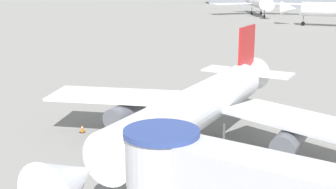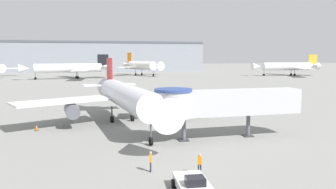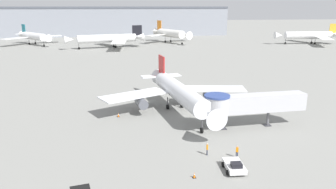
{
  "view_description": "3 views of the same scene",
  "coord_description": "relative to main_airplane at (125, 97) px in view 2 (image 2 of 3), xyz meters",
  "views": [
    {
      "loc": [
        18.38,
        -25.73,
        13.77
      ],
      "look_at": [
        -2.05,
        1.26,
        5.0
      ],
      "focal_mm": 50.0,
      "sensor_mm": 36.0,
      "label": 1
    },
    {
      "loc": [
        -3.6,
        -41.38,
        9.16
      ],
      "look_at": [
        5.6,
        3.47,
        3.91
      ],
      "focal_mm": 35.0,
      "sensor_mm": 36.0,
      "label": 2
    },
    {
      "loc": [
        -10.81,
        -55.28,
        19.33
      ],
      "look_at": [
        -2.96,
        -1.07,
        4.46
      ],
      "focal_mm": 35.0,
      "sensor_mm": 36.0,
      "label": 3
    }
  ],
  "objects": [
    {
      "name": "background_jet_orange_tail",
      "position": [
        16.4,
        118.44,
        1.16
      ],
      "size": [
        27.63,
        29.66,
        11.42
      ],
      "rotation": [
        0.0,
        0.0,
        0.46
      ],
      "color": "white",
      "rests_on": "ground_plane"
    },
    {
      "name": "pushback_tug_white",
      "position": [
        2.74,
        -23.76,
        -3.19
      ],
      "size": [
        2.57,
        3.8,
        1.41
      ],
      "rotation": [
        0.0,
        0.0,
        -0.05
      ],
      "color": "silver",
      "rests_on": "ground_plane"
    },
    {
      "name": "background_jet_black_tail",
      "position": [
        -15.57,
        99.35,
        0.7
      ],
      "size": [
        36.92,
        35.48,
        10.31
      ],
      "rotation": [
        0.0,
        0.0,
        -1.33
      ],
      "color": "white",
      "rests_on": "ground_plane"
    },
    {
      "name": "jet_bridge",
      "position": [
        9.67,
        -9.8,
        0.27
      ],
      "size": [
        17.16,
        4.18,
        5.78
      ],
      "rotation": [
        0.0,
        0.0,
        0.06
      ],
      "color": "#B7B7BC",
      "rests_on": "ground_plane"
    },
    {
      "name": "terminal_building",
      "position": [
        -18.86,
        172.16,
        5.6
      ],
      "size": [
        160.1,
        28.41,
        18.85
      ],
      "color": "gray",
      "rests_on": "ground_plane"
    },
    {
      "name": "background_jet_gold_tail",
      "position": [
        87.31,
        101.54,
        0.73
      ],
      "size": [
        34.52,
        37.5,
        10.41
      ],
      "rotation": [
        0.0,
        0.0,
        -1.64
      ],
      "color": "white",
      "rests_on": "ground_plane"
    },
    {
      "name": "ground_crew_wing_walker",
      "position": [
        4.28,
        -20.4,
        -2.87
      ],
      "size": [
        0.36,
        0.27,
        1.67
      ],
      "rotation": [
        0.0,
        0.0,
        5.97
      ],
      "color": "#1E2338",
      "rests_on": "ground_plane"
    },
    {
      "name": "traffic_cone_port_wing",
      "position": [
        -11.19,
        -1.59,
        -3.47
      ],
      "size": [
        0.46,
        0.46,
        0.75
      ],
      "color": "black",
      "rests_on": "ground_plane"
    },
    {
      "name": "ground_crew_marshaller",
      "position": [
        0.6,
        -19.07,
        -2.87
      ],
      "size": [
        0.22,
        0.34,
        1.67
      ],
      "rotation": [
        0.0,
        0.0,
        4.6
      ],
      "color": "#1E2338",
      "rests_on": "ground_plane"
    },
    {
      "name": "ground_plane",
      "position": [
        0.46,
        -2.84,
        -3.83
      ],
      "size": [
        800.0,
        800.0,
        0.0
      ],
      "primitive_type": "plane",
      "color": "gray"
    },
    {
      "name": "main_airplane",
      "position": [
        0.0,
        0.0,
        0.0
      ],
      "size": [
        29.15,
        30.67,
        9.02
      ],
      "rotation": [
        0.0,
        0.0,
        0.16
      ],
      "color": "silver",
      "rests_on": "ground_plane"
    }
  ]
}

